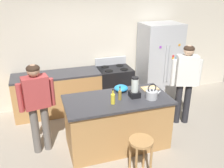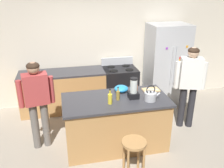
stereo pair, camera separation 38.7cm
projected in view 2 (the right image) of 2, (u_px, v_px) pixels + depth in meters
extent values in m
plane|color=#9E9384|center=(115.00, 144.00, 4.43)|extent=(14.00, 14.00, 0.00)
cube|color=beige|center=(97.00, 47.00, 5.68)|extent=(8.00, 0.10, 2.70)
cube|color=#B7844C|center=(116.00, 123.00, 4.27)|extent=(1.74, 0.83, 0.88)
cube|color=#333338|center=(116.00, 100.00, 4.09)|extent=(1.80, 0.89, 0.04)
cube|color=#B7844C|center=(66.00, 92.00, 5.51)|extent=(2.00, 0.64, 0.88)
cube|color=#333338|center=(65.00, 73.00, 5.33)|extent=(2.00, 0.64, 0.04)
cube|color=#B7BABF|center=(166.00, 64.00, 5.73)|extent=(0.90, 0.70, 1.89)
cylinder|color=#B7BABF|center=(172.00, 66.00, 5.36)|extent=(0.02, 0.02, 0.85)
cylinder|color=#B7BABF|center=(175.00, 65.00, 5.37)|extent=(0.02, 0.02, 0.85)
cube|color=#268CD8|center=(184.00, 60.00, 5.38)|extent=(0.05, 0.01, 0.05)
cube|color=red|center=(180.00, 58.00, 5.35)|extent=(0.05, 0.01, 0.05)
cube|color=orange|center=(187.00, 47.00, 5.28)|extent=(0.05, 0.01, 0.05)
cube|color=purple|center=(167.00, 48.00, 5.19)|extent=(0.05, 0.01, 0.05)
cube|color=orange|center=(180.00, 60.00, 5.37)|extent=(0.05, 0.01, 0.05)
cube|color=black|center=(120.00, 87.00, 5.72)|extent=(0.76, 0.64, 0.92)
cube|color=black|center=(123.00, 94.00, 5.44)|extent=(0.60, 0.01, 0.24)
cube|color=#B7BABF|center=(117.00, 61.00, 5.77)|extent=(0.76, 0.06, 0.18)
cylinder|color=black|center=(114.00, 71.00, 5.37)|extent=(0.18, 0.18, 0.01)
cylinder|color=black|center=(129.00, 70.00, 5.44)|extent=(0.18, 0.18, 0.01)
cylinder|color=black|center=(111.00, 67.00, 5.64)|extent=(0.18, 0.18, 0.01)
cylinder|color=black|center=(126.00, 66.00, 5.71)|extent=(0.18, 0.18, 0.01)
cylinder|color=#66605B|center=(35.00, 126.00, 4.20)|extent=(0.15, 0.15, 0.86)
cylinder|color=#66605B|center=(46.00, 124.00, 4.27)|extent=(0.15, 0.15, 0.86)
cube|color=#B23F3F|center=(36.00, 89.00, 3.97)|extent=(0.43, 0.29, 0.53)
cylinder|color=#B23F3F|center=(20.00, 94.00, 3.90)|extent=(0.10, 0.10, 0.47)
cylinder|color=#B23F3F|center=(51.00, 89.00, 4.08)|extent=(0.10, 0.10, 0.47)
sphere|color=tan|center=(33.00, 68.00, 3.83)|extent=(0.23, 0.23, 0.20)
ellipsoid|color=#332319|center=(33.00, 66.00, 3.82)|extent=(0.24, 0.24, 0.12)
cylinder|color=#26262B|center=(191.00, 107.00, 4.85)|extent=(0.16, 0.16, 0.86)
cylinder|color=#26262B|center=(182.00, 107.00, 4.87)|extent=(0.16, 0.16, 0.86)
cube|color=white|center=(191.00, 73.00, 4.58)|extent=(0.45, 0.34, 0.60)
cylinder|color=white|center=(204.00, 76.00, 4.57)|extent=(0.11, 0.11, 0.54)
cylinder|color=white|center=(177.00, 75.00, 4.62)|extent=(0.11, 0.11, 0.54)
sphere|color=#D8AD8C|center=(194.00, 52.00, 4.42)|extent=(0.25, 0.25, 0.20)
ellipsoid|color=#332319|center=(194.00, 51.00, 4.41)|extent=(0.27, 0.27, 0.12)
cylinder|color=#B7844C|center=(134.00, 143.00, 3.47)|extent=(0.36, 0.36, 0.04)
cylinder|color=#B7844C|center=(128.00, 167.00, 3.46)|extent=(0.04, 0.04, 0.59)
cylinder|color=#B7844C|center=(144.00, 164.00, 3.51)|extent=(0.04, 0.04, 0.59)
cylinder|color=#B7844C|center=(124.00, 156.00, 3.67)|extent=(0.04, 0.04, 0.59)
cylinder|color=#B7844C|center=(139.00, 154.00, 3.72)|extent=(0.04, 0.04, 0.59)
cube|color=black|center=(133.00, 95.00, 4.10)|extent=(0.17, 0.17, 0.10)
cylinder|color=silver|center=(134.00, 86.00, 4.03)|extent=(0.12, 0.12, 0.24)
cylinder|color=black|center=(134.00, 79.00, 3.98)|extent=(0.12, 0.12, 0.02)
cylinder|color=yellow|center=(110.00, 99.00, 3.89)|extent=(0.07, 0.07, 0.17)
cylinder|color=yellow|center=(110.00, 92.00, 3.84)|extent=(0.03, 0.03, 0.07)
cylinder|color=black|center=(110.00, 90.00, 3.82)|extent=(0.03, 0.03, 0.02)
cylinder|color=#B24C26|center=(136.00, 89.00, 4.29)|extent=(0.06, 0.06, 0.14)
cylinder|color=#B24C26|center=(136.00, 84.00, 4.25)|extent=(0.02, 0.02, 0.06)
cylinder|color=black|center=(136.00, 82.00, 4.24)|extent=(0.03, 0.03, 0.02)
cylinder|color=olive|center=(118.00, 96.00, 4.02)|extent=(0.06, 0.06, 0.15)
cylinder|color=olive|center=(118.00, 90.00, 3.98)|extent=(0.02, 0.02, 0.07)
cylinder|color=black|center=(118.00, 87.00, 3.96)|extent=(0.03, 0.03, 0.02)
ellipsoid|color=#268CD8|center=(121.00, 89.00, 4.34)|extent=(0.25, 0.25, 0.11)
cylinder|color=#B7BABF|center=(150.00, 96.00, 4.01)|extent=(0.20, 0.20, 0.14)
sphere|color=black|center=(151.00, 92.00, 3.97)|extent=(0.03, 0.03, 0.03)
cylinder|color=#B7BABF|center=(158.00, 95.00, 4.02)|extent=(0.09, 0.03, 0.08)
torus|color=black|center=(151.00, 90.00, 3.96)|extent=(0.16, 0.02, 0.16)
cube|color=tan|center=(151.00, 90.00, 4.40)|extent=(0.30, 0.20, 0.02)
cube|color=#B7BABF|center=(152.00, 89.00, 4.40)|extent=(0.21, 0.11, 0.01)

